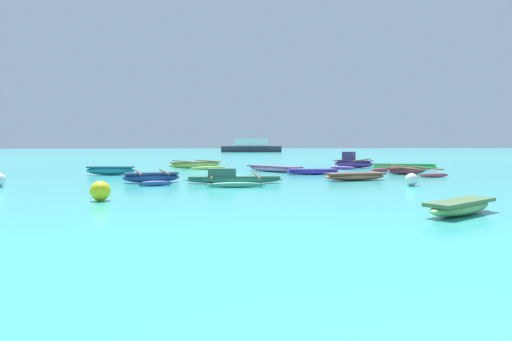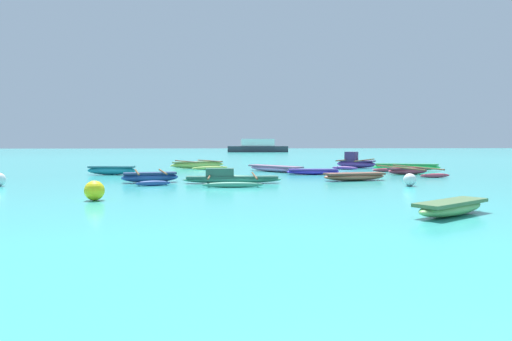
{
  "view_description": "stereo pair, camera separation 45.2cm",
  "coord_description": "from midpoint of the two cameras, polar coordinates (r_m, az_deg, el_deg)",
  "views": [
    {
      "loc": [
        -1.89,
        -1.61,
        1.63
      ],
      "look_at": [
        -0.08,
        20.52,
        0.25
      ],
      "focal_mm": 32.0,
      "sensor_mm": 36.0,
      "label": 1
    },
    {
      "loc": [
        -1.44,
        -1.65,
        1.63
      ],
      "look_at": [
        -0.08,
        20.52,
        0.25
      ],
      "focal_mm": 32.0,
      "sensor_mm": 36.0,
      "label": 2
    }
  ],
  "objects": [
    {
      "name": "mooring_buoy_1",
      "position": [
        17.94,
        19.36,
        -1.1
      ],
      "size": [
        0.47,
        0.47,
        0.47
      ],
      "color": "white",
      "rests_on": "ground_plane"
    },
    {
      "name": "moored_boat_3",
      "position": [
        27.6,
        18.72,
        0.45
      ],
      "size": [
        3.71,
        1.49,
        0.4
      ],
      "rotation": [
        0.0,
        0.0,
        -0.28
      ],
      "color": "#44E368",
      "rests_on": "ground_plane"
    },
    {
      "name": "moored_boat_0",
      "position": [
        28.96,
        -6.82,
        0.73
      ],
      "size": [
        3.87,
        4.28,
        0.47
      ],
      "rotation": [
        0.0,
        0.0,
        0.51
      ],
      "color": "#C0D45F",
      "rests_on": "ground_plane"
    },
    {
      "name": "moored_boat_9",
      "position": [
        18.13,
        -2.49,
        -0.98
      ],
      "size": [
        3.94,
        3.71,
        0.59
      ],
      "rotation": [
        0.0,
        0.0,
        -0.0
      ],
      "color": "#439776",
      "rests_on": "ground_plane"
    },
    {
      "name": "moored_boat_5",
      "position": [
        23.83,
        -17.08,
        0.06
      ],
      "size": [
        2.5,
        0.79,
        0.44
      ],
      "rotation": [
        0.0,
        0.0,
        -0.11
      ],
      "color": "teal",
      "rests_on": "ground_plane"
    },
    {
      "name": "moored_boat_8",
      "position": [
        24.36,
        18.96,
        -0.04
      ],
      "size": [
        2.4,
        4.77,
        0.39
      ],
      "rotation": [
        0.0,
        0.0,
        0.19
      ],
      "color": "#A8384C",
      "rests_on": "ground_plane"
    },
    {
      "name": "mooring_buoy_2",
      "position": [
        13.45,
        -18.64,
        -2.39
      ],
      "size": [
        0.56,
        0.56,
        0.56
      ],
      "color": "yellow",
      "rests_on": "ground_plane"
    },
    {
      "name": "moored_boat_6",
      "position": [
        25.18,
        2.9,
        0.28
      ],
      "size": [
        3.08,
        3.52,
        0.34
      ],
      "rotation": [
        0.0,
        0.0,
        -0.89
      ],
      "color": "#D18DC2",
      "rests_on": "ground_plane"
    },
    {
      "name": "moored_boat_4",
      "position": [
        19.87,
        12.82,
        -0.7
      ],
      "size": [
        2.88,
        1.32,
        0.33
      ],
      "rotation": [
        0.0,
        0.0,
        0.2
      ],
      "color": "#B86446",
      "rests_on": "ground_plane"
    },
    {
      "name": "moored_boat_10",
      "position": [
        29.71,
        12.73,
        0.98
      ],
      "size": [
        3.78,
        4.57,
        1.02
      ],
      "rotation": [
        0.0,
        0.0,
        -0.59
      ],
      "color": "#6A3793",
      "rests_on": "ground_plane"
    },
    {
      "name": "moored_boat_1",
      "position": [
        18.89,
        -12.44,
        -0.8
      ],
      "size": [
        2.35,
        3.45,
        0.47
      ],
      "rotation": [
        0.0,
        0.0,
        0.24
      ],
      "color": "#27488F",
      "rests_on": "ground_plane"
    },
    {
      "name": "distant_ferry",
      "position": [
        75.53,
        0.37,
        2.99
      ],
      "size": [
        9.92,
        2.18,
        2.18
      ],
      "color": "#2D333D",
      "rests_on": "ground_plane"
    },
    {
      "name": "moored_boat_2",
      "position": [
        11.15,
        24.29,
        -4.19
      ],
      "size": [
        2.32,
        1.88,
        0.33
      ],
      "rotation": [
        0.0,
        0.0,
        0.61
      ],
      "color": "#74AF5E",
      "rests_on": "ground_plane"
    },
    {
      "name": "moored_boat_7",
      "position": [
        23.13,
        7.69,
        -0.12
      ],
      "size": [
        2.67,
        0.79,
        0.28
      ],
      "rotation": [
        0.0,
        0.0,
        -0.03
      ],
      "color": "#5235D0",
      "rests_on": "ground_plane"
    }
  ]
}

